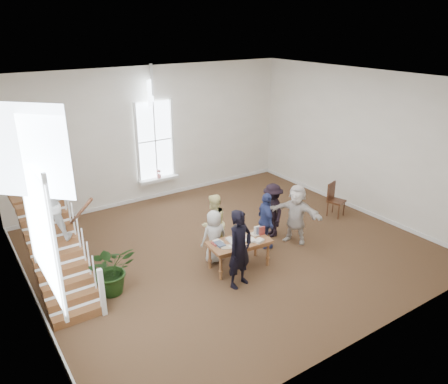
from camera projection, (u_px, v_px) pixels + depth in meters
ground at (229, 247)px, 12.01m from camera, size 10.00×10.00×0.00m
room_shell at (158, 187)px, 15.26m from camera, size 10.49×10.00×10.00m
staircase at (50, 222)px, 9.75m from camera, size 1.10×4.10×2.92m
library_table at (239, 244)px, 10.82m from camera, size 1.61×0.91×0.79m
police_officer at (240, 249)px, 9.98m from camera, size 0.78×0.61×1.90m
elderly_woman at (214, 237)px, 11.09m from camera, size 0.73×0.52×1.40m
person_yellow at (214, 223)px, 11.59m from camera, size 0.89×0.76×1.60m
woman_cluster_a at (266, 221)px, 11.76m from camera, size 0.65×1.00×1.58m
woman_cluster_b at (272, 210)px, 12.41m from camera, size 0.87×1.15×1.58m
woman_cluster_c at (296, 214)px, 12.05m from camera, size 1.18×1.61×1.69m
floor_plant at (111, 269)px, 9.83m from camera, size 1.13×0.99×1.19m
side_chair at (334, 197)px, 13.78m from camera, size 0.58×0.58×1.08m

